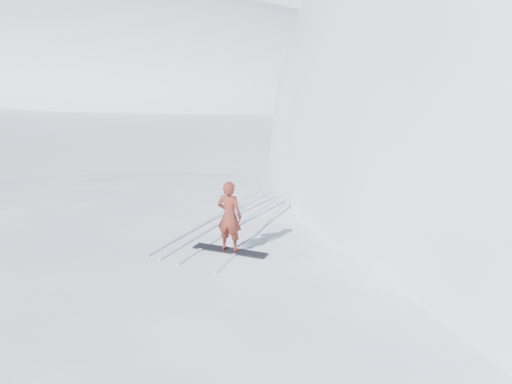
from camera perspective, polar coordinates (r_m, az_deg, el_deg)
near_ridge at (r=12.90m, az=-3.36°, el=-16.90°), size 36.00×28.00×4.80m
far_ridge_a at (r=101.98m, az=-15.73°, el=10.65°), size 120.00×70.00×28.00m
far_ridge_c at (r=125.28m, az=12.14°, el=11.58°), size 140.00×90.00×36.00m
wind_bumps at (r=13.25m, az=-11.37°, el=-16.27°), size 16.00×14.40×1.00m
snowboard at (r=12.36m, az=-2.63°, el=-5.86°), size 1.70×0.63×0.03m
snowboarder at (r=12.11m, az=-2.67°, el=-2.43°), size 0.62×0.47×1.52m
vapor_plume at (r=72.28m, az=-20.40°, el=8.69°), size 11.38×9.10×7.96m
board_tracks at (r=14.29m, az=-2.12°, el=-2.91°), size 2.89×5.92×0.04m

